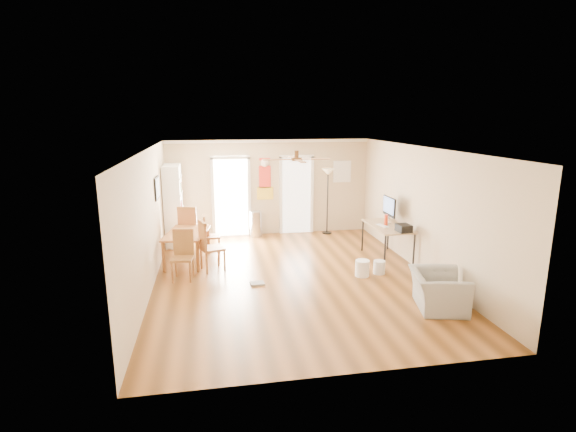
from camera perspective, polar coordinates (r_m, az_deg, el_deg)
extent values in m
plane|color=brown|center=(9.00, 0.68, -8.00)|extent=(7.00, 7.00, 0.00)
cube|color=red|center=(11.95, -3.03, 4.87)|extent=(0.46, 0.03, 1.10)
cube|color=white|center=(12.38, 7.06, 5.77)|extent=(0.50, 0.04, 0.60)
cube|color=black|center=(9.85, -16.69, 3.52)|extent=(0.04, 0.66, 0.48)
cylinder|color=#ACACAE|center=(11.91, -4.21, -1.05)|extent=(0.38, 0.38, 0.70)
cube|color=white|center=(10.09, 12.21, -1.24)|extent=(0.19, 0.38, 0.01)
cube|color=black|center=(9.68, 14.83, -1.53)|extent=(0.29, 0.33, 0.16)
cylinder|color=red|center=(10.15, 12.66, -0.49)|extent=(0.11, 0.11, 0.25)
cylinder|color=silver|center=(9.36, 11.80, -6.54)|extent=(0.26, 0.26, 0.28)
cylinder|color=white|center=(9.15, 9.66, -6.72)|extent=(0.33, 0.33, 0.34)
cube|color=gray|center=(8.66, -4.04, -8.76)|extent=(0.28, 0.23, 0.04)
imported|color=gray|center=(7.95, 18.96, -9.18)|extent=(1.06, 1.15, 0.63)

